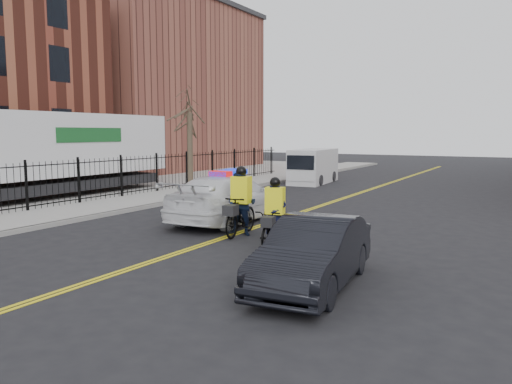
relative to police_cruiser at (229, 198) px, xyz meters
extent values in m
plane|color=black|center=(1.39, -4.04, -0.84)|extent=(120.00, 120.00, 0.00)
cube|color=gold|center=(1.31, 3.96, -0.83)|extent=(0.10, 60.00, 0.01)
cube|color=gold|center=(1.47, 3.96, -0.83)|extent=(0.10, 60.00, 0.01)
cube|color=gray|center=(-6.11, 3.96, -0.76)|extent=(3.00, 60.00, 0.15)
cube|color=gray|center=(-4.61, 3.96, -0.76)|extent=(0.20, 60.00, 0.15)
cube|color=gray|center=(-16.61, 3.96, -0.83)|extent=(18.00, 60.00, 0.02)
cube|color=brown|center=(-21.61, 19.96, 6.16)|extent=(14.00, 18.00, 14.00)
cylinder|color=#392E22|center=(-6.21, 5.96, 1.31)|extent=(0.28, 0.28, 4.00)
imported|color=white|center=(0.00, 0.00, -0.01)|extent=(2.62, 5.83, 1.66)
cube|color=#0C26CC|center=(0.00, 0.00, 0.90)|extent=(0.77, 1.55, 0.16)
imported|color=black|center=(5.60, -5.48, -0.13)|extent=(1.94, 4.42, 1.41)
cube|color=silver|center=(-2.83, 14.15, 0.21)|extent=(2.31, 5.09, 2.10)
cube|color=silver|center=(-2.62, 12.01, 0.03)|extent=(1.85, 0.90, 1.10)
cube|color=black|center=(-2.58, 11.65, 0.58)|extent=(1.65, 0.25, 0.82)
cylinder|color=black|center=(-3.55, 12.61, -0.52)|extent=(0.29, 0.66, 0.64)
cylinder|color=black|center=(-1.82, 12.78, -0.52)|extent=(0.29, 0.66, 0.64)
cylinder|color=black|center=(-3.84, 15.51, -0.52)|extent=(0.29, 0.66, 0.64)
cylinder|color=black|center=(-2.12, 15.69, -0.52)|extent=(0.29, 0.66, 0.64)
cube|color=silver|center=(-10.95, 1.53, 1.73)|extent=(2.62, 13.08, 3.02)
cube|color=black|center=(-10.95, 1.53, -0.28)|extent=(2.21, 12.08, 0.50)
cylinder|color=black|center=(-10.95, 7.07, -0.28)|extent=(0.12, 0.12, 1.11)
cube|color=#195926|center=(-9.62, 2.54, 2.18)|extent=(0.02, 4.03, 0.70)
imported|color=black|center=(3.20, -2.59, -0.32)|extent=(1.09, 2.06, 1.03)
imported|color=black|center=(3.20, -2.59, 0.05)|extent=(0.72, 0.55, 1.77)
cube|color=#FFF816|center=(3.20, -2.59, 0.44)|extent=(0.57, 0.44, 0.74)
sphere|color=black|center=(3.20, -2.59, 0.94)|extent=(0.30, 0.30, 0.30)
cube|color=black|center=(3.35, -3.26, -0.04)|extent=(0.39, 0.43, 0.27)
imported|color=black|center=(1.65, -1.84, -0.20)|extent=(0.84, 2.17, 1.27)
imported|color=#0E1833|center=(1.65, -1.84, 0.14)|extent=(1.03, 0.85, 1.96)
cube|color=#FFF816|center=(1.65, -1.84, 0.57)|extent=(0.60, 0.44, 0.82)
sphere|color=black|center=(1.65, -1.84, 1.13)|extent=(0.33, 0.33, 0.33)
cube|color=black|center=(1.74, -2.59, 0.05)|extent=(0.40, 0.44, 0.30)
camera|label=1|loc=(9.51, -14.66, 2.30)|focal=35.00mm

